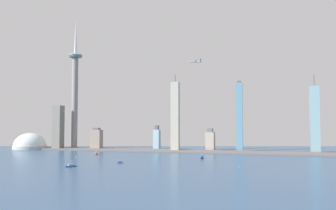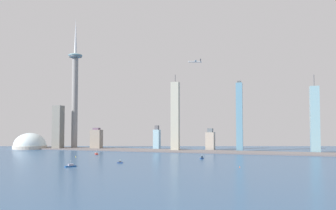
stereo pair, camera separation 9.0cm
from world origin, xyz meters
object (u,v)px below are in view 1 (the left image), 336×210
(observation_tower, at_px, (75,87))
(skyscraper_5, at_px, (175,116))
(stadium_dome, at_px, (30,146))
(skyscraper_6, at_px, (96,139))
(airplane, at_px, (195,62))
(skyscraper_0, at_px, (315,119))
(channel_buoy_1, at_px, (240,167))
(boat_2, at_px, (71,166))
(channel_buoy_0, at_px, (76,157))
(boat_1, at_px, (120,162))
(skyscraper_2, at_px, (210,141))
(skyscraper_4, at_px, (58,127))
(boat_3, at_px, (96,154))
(skyscraper_3, at_px, (239,117))
(boat_0, at_px, (202,158))
(skyscraper_1, at_px, (157,138))

(observation_tower, distance_m, skyscraper_5, 281.42)
(observation_tower, bearing_deg, stadium_dome, -156.48)
(skyscraper_6, relative_size, airplane, 1.91)
(skyscraper_0, relative_size, skyscraper_6, 3.23)
(skyscraper_5, distance_m, channel_buoy_1, 330.88)
(observation_tower, xyz_separation_m, stadium_dome, (-99.96, -43.51, -149.38))
(boat_2, bearing_deg, airplane, 10.21)
(channel_buoy_0, bearing_deg, boat_1, -28.85)
(observation_tower, xyz_separation_m, channel_buoy_1, (442.24, -279.50, -156.24))
(observation_tower, relative_size, stadium_dome, 4.06)
(skyscraper_2, height_order, skyscraper_6, skyscraper_6)
(skyscraper_4, xyz_separation_m, channel_buoy_1, (469.72, -248.77, -53.33))
(boat_3, bearing_deg, skyscraper_6, -6.91)
(skyscraper_4, bearing_deg, skyscraper_0, 5.70)
(skyscraper_4, bearing_deg, boat_1, -41.26)
(skyscraper_4, bearing_deg, skyscraper_3, 7.16)
(channel_buoy_1, bearing_deg, boat_0, 125.58)
(boat_1, bearing_deg, boat_3, -65.06)
(stadium_dome, relative_size, skyscraper_0, 0.49)
(observation_tower, distance_m, stadium_dome, 184.94)
(skyscraper_3, xyz_separation_m, boat_1, (-163.51, -300.60, -78.63))
(channel_buoy_0, bearing_deg, skyscraper_3, 39.34)
(skyscraper_4, bearing_deg, channel_buoy_1, -27.91)
(observation_tower, xyz_separation_m, boat_1, (251.78, -275.71, -156.14))
(skyscraper_3, distance_m, channel_buoy_0, 376.81)
(skyscraper_1, relative_size, channel_buoy_0, 22.18)
(boat_0, xyz_separation_m, boat_3, (-227.83, 31.79, -0.25))
(observation_tower, relative_size, skyscraper_4, 3.11)
(skyscraper_5, xyz_separation_m, channel_buoy_0, (-140.35, -200.78, -79.06))
(skyscraper_4, bearing_deg, skyscraper_1, 16.36)
(stadium_dome, relative_size, skyscraper_5, 0.47)
(skyscraper_3, xyz_separation_m, airplane, (-77.10, -125.90, 110.43))
(skyscraper_2, bearing_deg, boat_1, -107.07)
(skyscraper_2, relative_size, channel_buoy_1, 26.20)
(skyscraper_1, bearing_deg, stadium_dome, -165.10)
(skyscraper_1, bearing_deg, airplane, -47.53)
(boat_3, xyz_separation_m, airplane, (200.61, 39.31, 188.62))
(observation_tower, distance_m, skyscraper_6, 148.19)
(skyscraper_1, relative_size, boat_1, 6.25)
(stadium_dome, distance_m, boat_2, 425.15)
(skyscraper_1, bearing_deg, skyscraper_4, -163.64)
(airplane, bearing_deg, boat_1, 44.17)
(boat_2, height_order, channel_buoy_1, boat_2)
(stadium_dome, bearing_deg, skyscraper_2, 9.52)
(boat_3, bearing_deg, boat_0, -132.84)
(skyscraper_3, relative_size, boat_2, 9.96)
(skyscraper_2, xyz_separation_m, skyscraper_4, (-373.56, -62.05, 31.00))
(skyscraper_3, xyz_separation_m, boat_0, (-49.88, -197.00, -77.93))
(skyscraper_6, bearing_deg, skyscraper_0, 4.03)
(skyscraper_3, height_order, skyscraper_6, skyscraper_3)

